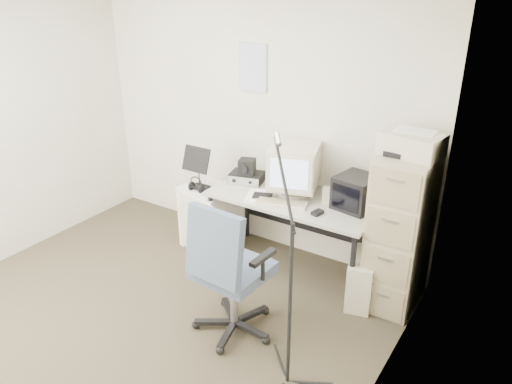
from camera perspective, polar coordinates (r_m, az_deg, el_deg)
The scene contains 21 objects.
floor at distance 4.15m, azimuth -14.06°, elevation -15.03°, with size 3.60×3.60×0.01m, color #352D1E.
wall_back at distance 4.82m, azimuth -0.08°, elevation 8.17°, with size 3.60×0.02×2.50m, color silver.
wall_right at distance 2.58m, azimuth 12.25°, elevation -7.21°, with size 0.02×3.60×2.50m, color silver.
wall_calendar at distance 4.71m, azimuth -0.37°, elevation 14.04°, with size 0.30×0.02×0.44m, color white.
filing_cabinet at distance 4.17m, azimuth 16.12°, elevation -4.38°, with size 0.40×0.60×1.30m, color #AEA28C.
printer at distance 3.89m, azimuth 17.38°, elevation 5.25°, with size 0.44×0.30×0.17m, color beige.
desk at distance 4.58m, azimuth 4.23°, elevation -4.78°, with size 1.50×0.70×0.73m, color #9D9E8C.
crt_monitor at distance 4.40m, azimuth 4.38°, elevation 2.48°, with size 0.41×0.43×0.45m, color beige.
crt_tv at distance 4.24m, azimuth 11.39°, elevation -0.02°, with size 0.31×0.33×0.28m, color black.
desk_speaker at distance 4.31m, azimuth 8.13°, elevation -0.37°, with size 0.08×0.08×0.14m, color beige.
keyboard at distance 4.27m, azimuth 2.88°, elevation -1.30°, with size 0.44×0.16×0.02m, color beige.
mouse at distance 4.12m, azimuth 7.03°, elevation -2.35°, with size 0.06×0.10×0.03m, color black.
radio_receiver at distance 4.72m, azimuth -1.05°, elevation 1.70°, with size 0.31×0.22×0.09m, color black.
radio_speaker at distance 4.65m, azimuth -1.03°, elevation 2.91°, with size 0.15×0.14×0.15m, color black.
papers at distance 4.40m, azimuth 0.29°, elevation -0.47°, with size 0.20×0.28×0.02m, color white.
pc_tower at distance 4.31m, azimuth 11.98°, elevation -9.68°, with size 0.20×0.45×0.42m, color beige.
office_chair at distance 3.72m, azimuth -2.62°, elevation -8.62°, with size 0.64×0.64×1.12m, color #3D4A5E.
side_cart at distance 4.96m, azimuth -5.20°, elevation -2.99°, with size 0.52×0.42×0.64m, color silver.
music_stand at distance 4.77m, azimuth -6.58°, elevation 2.85°, with size 0.29×0.15×0.42m, color black.
headphones at distance 4.76m, azimuth -6.84°, elevation 0.65°, with size 0.16×0.16×0.03m, color black.
mic_stand at distance 3.14m, azimuth 3.98°, elevation -10.36°, with size 0.02×0.02×1.58m, color black.
Camera 1 is at (2.50, -2.11, 2.56)m, focal length 35.00 mm.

